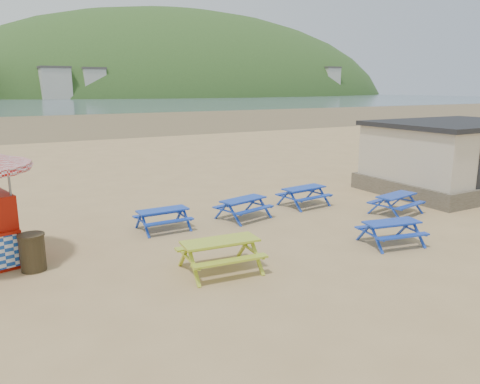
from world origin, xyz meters
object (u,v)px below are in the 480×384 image
picnic_table_blue_b (243,209)px  litter_bin (33,252)px  picnic_table_blue_a (163,220)px  picnic_table_yellow (220,255)px  amenity_block (455,156)px

picnic_table_blue_b → litter_bin: (-7.20, -1.61, 0.13)m
picnic_table_blue_a → picnic_table_blue_b: 3.02m
picnic_table_blue_a → picnic_table_yellow: 4.12m
litter_bin → picnic_table_blue_a: bearing=22.4°
amenity_block → picnic_table_blue_b: bearing=177.3°
litter_bin → amenity_block: (18.05, 1.11, 1.07)m
amenity_block → picnic_table_yellow: bearing=-165.8°
picnic_table_blue_a → litter_bin: bearing=-158.6°
picnic_table_yellow → amenity_block: bearing=18.7°
picnic_table_blue_a → picnic_table_blue_b: bearing=-3.2°
picnic_table_yellow → picnic_table_blue_b: bearing=58.0°
picnic_table_blue_b → picnic_table_blue_a: bearing=163.5°
picnic_table_blue_a → picnic_table_blue_b: (3.02, -0.12, 0.02)m
picnic_table_blue_a → litter_bin: (-4.18, -1.73, 0.15)m
picnic_table_yellow → litter_bin: (-4.24, 2.39, 0.08)m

